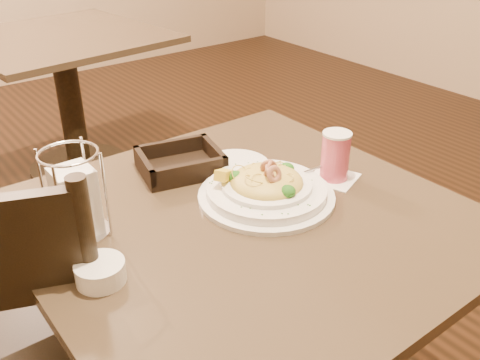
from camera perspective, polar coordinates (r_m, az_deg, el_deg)
main_table at (r=1.30m, az=0.55°, el=-12.39°), size 0.90×0.90×0.73m
background_table at (r=2.86m, az=-18.01°, el=10.05°), size 0.99×0.99×0.73m
dining_chair_near at (r=1.30m, az=-22.60°, el=-15.08°), size 0.55×0.55×0.93m
pasta_bowl at (r=1.21m, az=2.83°, el=-0.81°), size 0.35×0.31×0.10m
drink_glass at (r=1.30m, az=10.13°, el=2.51°), size 0.14×0.14×0.12m
bread_basket at (r=1.34m, az=-6.37°, el=1.71°), size 0.23×0.20×0.05m
napkin_caddy at (r=1.11m, az=-17.11°, el=-2.02°), size 0.12×0.12×0.19m
side_plate at (r=1.35m, az=-0.50°, el=1.56°), size 0.18×0.18×0.01m
butter_ramekin at (r=1.00m, az=-14.66°, el=-9.47°), size 0.11×0.11×0.04m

